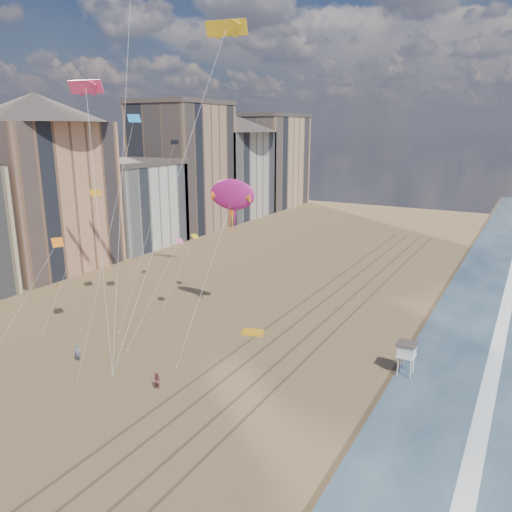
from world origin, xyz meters
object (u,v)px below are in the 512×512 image
at_px(lifeguard_stand, 407,350).
at_px(kite_flyer_b, 157,381).
at_px(grounded_kite, 253,332).
at_px(kite_flyer_a, 78,353).
at_px(show_kite, 232,195).

xyz_separation_m(lifeguard_stand, kite_flyer_b, (-19.02, -13.93, -1.72)).
xyz_separation_m(lifeguard_stand, grounded_kite, (-17.74, 1.42, -2.39)).
bearing_deg(kite_flyer_a, show_kite, 30.44).
relative_size(grounded_kite, kite_flyer_b, 1.48).
distance_m(kite_flyer_a, kite_flyer_b, 10.68).
relative_size(kite_flyer_a, kite_flyer_b, 1.19).
xyz_separation_m(kite_flyer_a, kite_flyer_b, (10.67, -0.39, -0.15)).
relative_size(lifeguard_stand, kite_flyer_b, 2.02).
height_order(show_kite, kite_flyer_b, show_kite).
bearing_deg(kite_flyer_a, lifeguard_stand, -7.27).
bearing_deg(grounded_kite, show_kite, 148.50).
relative_size(lifeguard_stand, grounded_kite, 1.36).
distance_m(lifeguard_stand, grounded_kite, 17.96).
xyz_separation_m(show_kite, kite_flyer_b, (2.12, -16.62, -14.91)).
bearing_deg(lifeguard_stand, grounded_kite, 175.42).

